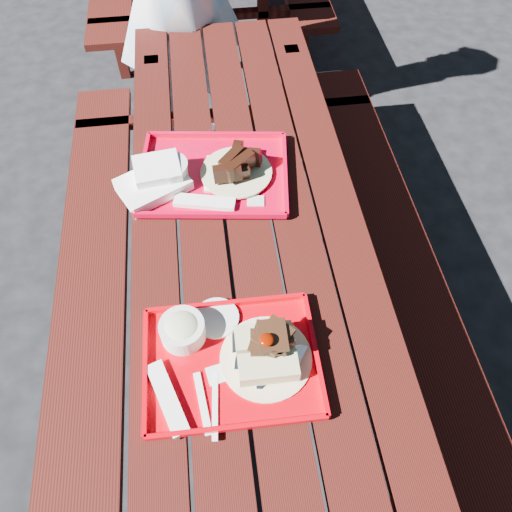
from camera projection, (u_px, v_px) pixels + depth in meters
name	position (u px, v px, depth m)	size (l,w,h in m)	color
ground	(252.00, 336.00, 2.18)	(60.00, 60.00, 0.00)	black
picnic_table_near	(250.00, 264.00, 1.72)	(1.41, 2.40, 0.75)	#390F0B
near_tray	(230.00, 351.00, 1.30)	(0.46, 0.39, 0.14)	#CB000B
far_tray	(211.00, 174.00, 1.68)	(0.54, 0.45, 0.08)	red
white_cloth	(155.00, 181.00, 1.64)	(0.26, 0.24, 0.09)	white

